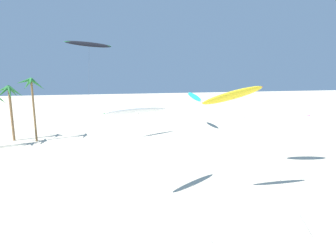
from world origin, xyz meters
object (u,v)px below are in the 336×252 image
object	(u,v)px
flying_kite_2	(89,44)
palm_tree_3	(32,89)
flying_kite_3	(233,95)
flying_kite_1	(194,97)
palm_tree_1	(10,98)
flying_kite_4	(138,111)
flying_kite_0	(288,117)

from	to	relation	value
flying_kite_2	palm_tree_3	bearing A→B (deg)	160.23
flying_kite_3	flying_kite_1	bearing A→B (deg)	77.09
palm_tree_1	palm_tree_3	size ratio (longest dim) A/B	0.88
flying_kite_1	flying_kite_2	xyz separation A→B (m)	(-20.12, -8.43, 9.24)
palm_tree_3	flying_kite_1	bearing A→B (deg)	9.54
palm_tree_1	flying_kite_3	bearing A→B (deg)	-48.68
flying_kite_1	flying_kite_4	bearing A→B (deg)	-116.61
palm_tree_3	flying_kite_4	distance (m)	29.46
flying_kite_2	flying_kite_3	bearing A→B (deg)	-63.13
flying_kite_0	flying_kite_2	bearing A→B (deg)	144.77
palm_tree_3	flying_kite_3	bearing A→B (deg)	-51.87
palm_tree_1	flying_kite_4	xyz separation A→B (m)	(18.16, -27.14, 0.81)
flying_kite_1	flying_kite_4	xyz separation A→B (m)	(-15.40, -30.74, 1.62)
flying_kite_0	flying_kite_1	xyz separation A→B (m)	(-3.80, 25.32, 0.41)
palm_tree_1	flying_kite_4	bearing A→B (deg)	-56.21
flying_kite_3	flying_kite_4	distance (m)	8.30
palm_tree_3	flying_kite_1	world-z (taller)	palm_tree_3
flying_kite_3	flying_kite_4	world-z (taller)	flying_kite_3
flying_kite_1	flying_kite_4	size ratio (longest dim) A/B	0.73
flying_kite_2	flying_kite_4	bearing A→B (deg)	-78.07
flying_kite_3	flying_kite_4	size ratio (longest dim) A/B	1.03
palm_tree_3	flying_kite_1	distance (m)	30.20
palm_tree_3	flying_kite_2	size ratio (longest dim) A/B	0.65
flying_kite_2	flying_kite_4	size ratio (longest dim) A/B	1.56
palm_tree_1	flying_kite_0	bearing A→B (deg)	-30.17
palm_tree_3	flying_kite_0	xyz separation A→B (m)	(33.50, -20.34, -2.67)
palm_tree_1	flying_kite_1	bearing A→B (deg)	6.13
flying_kite_4	flying_kite_2	bearing A→B (deg)	101.93
flying_kite_0	flying_kite_2	distance (m)	30.83
flying_kite_1	palm_tree_3	bearing A→B (deg)	-170.46
palm_tree_3	flying_kite_0	bearing A→B (deg)	-31.26
flying_kite_1	flying_kite_2	size ratio (longest dim) A/B	0.47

